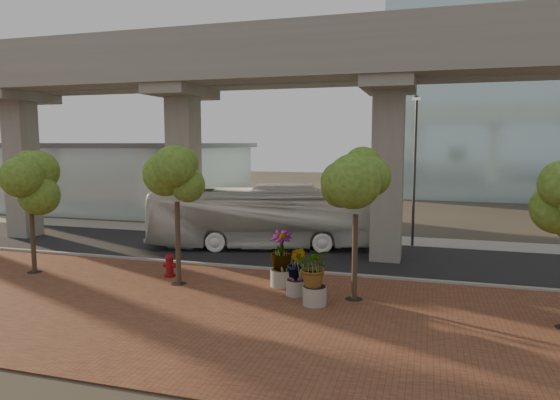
% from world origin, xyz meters
% --- Properties ---
extents(ground, '(160.00, 160.00, 0.00)m').
position_xyz_m(ground, '(0.00, 0.00, 0.00)').
color(ground, '#373028').
rests_on(ground, ground).
extents(brick_plaza, '(70.00, 13.00, 0.06)m').
position_xyz_m(brick_plaza, '(0.00, -8.00, 0.03)').
color(brick_plaza, brown).
rests_on(brick_plaza, ground).
extents(asphalt_road, '(90.00, 8.00, 0.04)m').
position_xyz_m(asphalt_road, '(0.00, 2.00, 0.02)').
color(asphalt_road, black).
rests_on(asphalt_road, ground).
extents(curb_strip, '(70.00, 0.25, 0.16)m').
position_xyz_m(curb_strip, '(0.00, -2.00, 0.08)').
color(curb_strip, gray).
rests_on(curb_strip, ground).
extents(far_sidewalk, '(90.00, 3.00, 0.06)m').
position_xyz_m(far_sidewalk, '(0.00, 7.50, 0.03)').
color(far_sidewalk, gray).
rests_on(far_sidewalk, ground).
extents(transit_viaduct, '(72.00, 5.60, 12.40)m').
position_xyz_m(transit_viaduct, '(0.00, 2.00, 7.29)').
color(transit_viaduct, gray).
rests_on(transit_viaduct, ground).
extents(station_pavilion, '(23.00, 13.00, 6.30)m').
position_xyz_m(station_pavilion, '(-20.00, 16.00, 3.22)').
color(station_pavilion, silver).
rests_on(station_pavilion, ground).
extents(transit_bus, '(13.85, 6.38, 3.76)m').
position_xyz_m(transit_bus, '(-1.40, 3.01, 1.88)').
color(transit_bus, silver).
rests_on(transit_bus, ground).
extents(fire_hydrant, '(0.57, 0.51, 1.14)m').
position_xyz_m(fire_hydrant, '(-3.44, -4.55, 0.61)').
color(fire_hydrant, maroon).
rests_on(fire_hydrant, ground).
extents(planter_front, '(2.07, 2.07, 2.28)m').
position_xyz_m(planter_front, '(4.00, -6.64, 1.44)').
color(planter_front, '#A4A194').
rests_on(planter_front, ground).
extents(planter_right, '(2.32, 2.32, 2.48)m').
position_xyz_m(planter_right, '(2.04, -4.58, 1.56)').
color(planter_right, gray).
rests_on(planter_right, ground).
extents(planter_left, '(1.83, 1.83, 2.02)m').
position_xyz_m(planter_left, '(3.00, -5.64, 1.28)').
color(planter_left, gray).
rests_on(planter_left, ground).
extents(street_tree_far_west, '(3.33, 3.33, 5.82)m').
position_xyz_m(street_tree_far_west, '(-10.16, -5.72, 4.34)').
color(street_tree_far_west, '#4F3F2D').
rests_on(street_tree_far_west, ground).
extents(street_tree_near_west, '(3.13, 3.13, 6.04)m').
position_xyz_m(street_tree_near_west, '(-2.44, -5.54, 4.65)').
color(street_tree_near_west, '#4F3F2D').
rests_on(street_tree_near_west, ground).
extents(street_tree_near_east, '(3.78, 3.78, 6.28)m').
position_xyz_m(street_tree_near_east, '(5.37, -5.49, 4.60)').
color(street_tree_near_east, '#4F3F2D').
rests_on(street_tree_near_east, ground).
extents(streetlamp_west, '(0.36, 1.04, 7.20)m').
position_xyz_m(streetlamp_west, '(-8.31, 6.74, 4.21)').
color(streetlamp_west, '#2D2E32').
rests_on(streetlamp_west, ground).
extents(streetlamp_east, '(0.44, 1.30, 8.98)m').
position_xyz_m(streetlamp_east, '(7.28, 5.97, 5.24)').
color(streetlamp_east, '#2E2E33').
rests_on(streetlamp_east, ground).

